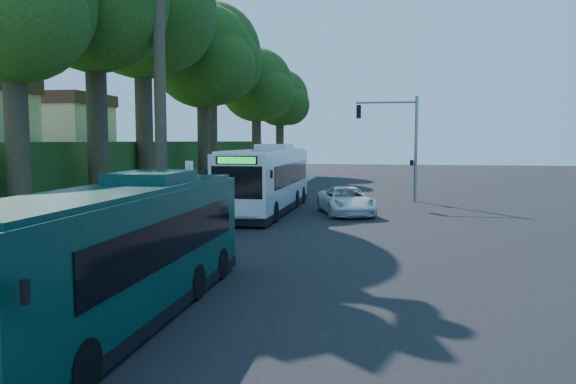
% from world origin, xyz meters
% --- Properties ---
extents(ground, '(140.00, 140.00, 0.00)m').
position_xyz_m(ground, '(0.00, 0.00, 0.00)').
color(ground, black).
rests_on(ground, ground).
extents(sidewalk, '(4.50, 70.00, 0.12)m').
position_xyz_m(sidewalk, '(-7.30, 0.00, 0.06)').
color(sidewalk, gray).
rests_on(sidewalk, ground).
extents(red_curb, '(0.25, 30.00, 0.13)m').
position_xyz_m(red_curb, '(-5.00, -4.00, 0.07)').
color(red_curb, maroon).
rests_on(red_curb, ground).
extents(grass_verge, '(8.00, 70.00, 0.06)m').
position_xyz_m(grass_verge, '(-13.00, 5.00, 0.03)').
color(grass_verge, '#234719').
rests_on(grass_verge, ground).
extents(bus_shelter, '(3.20, 1.51, 2.55)m').
position_xyz_m(bus_shelter, '(-7.26, -2.86, 1.81)').
color(bus_shelter, black).
rests_on(bus_shelter, ground).
extents(stop_sign_pole, '(0.35, 0.06, 3.17)m').
position_xyz_m(stop_sign_pole, '(-5.40, -5.00, 2.08)').
color(stop_sign_pole, gray).
rests_on(stop_sign_pole, ground).
extents(traffic_signal_pole, '(4.10, 0.30, 7.00)m').
position_xyz_m(traffic_signal_pole, '(3.78, 10.00, 4.42)').
color(traffic_signal_pole, gray).
rests_on(traffic_signal_pole, ground).
extents(hillside_backdrop, '(24.00, 60.00, 8.80)m').
position_xyz_m(hillside_backdrop, '(-26.30, 15.10, 2.44)').
color(hillside_backdrop, '#234719').
rests_on(hillside_backdrop, ground).
extents(tree_0, '(8.40, 8.00, 15.70)m').
position_xyz_m(tree_0, '(-12.40, -0.02, 11.20)').
color(tree_0, '#382B1E').
rests_on(tree_0, ground).
extents(tree_1, '(10.50, 10.00, 18.26)m').
position_xyz_m(tree_1, '(-13.37, 7.98, 12.73)').
color(tree_1, '#382B1E').
rests_on(tree_1, ground).
extents(tree_2, '(8.82, 8.40, 15.12)m').
position_xyz_m(tree_2, '(-11.89, 15.98, 10.48)').
color(tree_2, '#382B1E').
rests_on(tree_2, ground).
extents(tree_3, '(10.08, 9.60, 17.28)m').
position_xyz_m(tree_3, '(-13.88, 23.98, 11.98)').
color(tree_3, '#382B1E').
rests_on(tree_3, ground).
extents(tree_4, '(8.40, 8.00, 14.14)m').
position_xyz_m(tree_4, '(-11.40, 31.98, 9.73)').
color(tree_4, '#382B1E').
rests_on(tree_4, ground).
extents(tree_5, '(7.35, 7.00, 12.86)m').
position_xyz_m(tree_5, '(-10.41, 39.99, 8.96)').
color(tree_5, '#382B1E').
rests_on(tree_5, ground).
extents(tree_6, '(7.56, 7.20, 13.74)m').
position_xyz_m(tree_6, '(-12.91, -6.01, 9.71)').
color(tree_6, '#382B1E').
rests_on(tree_6, ground).
extents(white_bus, '(2.86, 12.94, 3.85)m').
position_xyz_m(white_bus, '(-3.72, 2.99, 1.88)').
color(white_bus, silver).
rests_on(white_bus, ground).
extents(teal_bus, '(2.50, 10.99, 3.27)m').
position_xyz_m(teal_bus, '(-2.60, -16.74, 1.59)').
color(teal_bus, '#09332B').
rests_on(teal_bus, ground).
extents(pickup, '(4.01, 5.93, 1.51)m').
position_xyz_m(pickup, '(0.82, 2.57, 0.75)').
color(pickup, white).
rests_on(pickup, ground).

